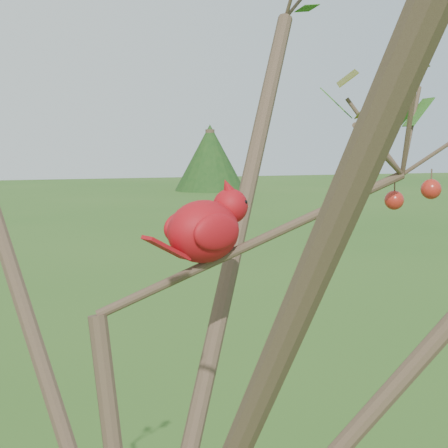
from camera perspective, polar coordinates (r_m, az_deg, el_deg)
name	(u,v)px	position (r m, az deg, el deg)	size (l,w,h in m)	color
crabapple_tree	(151,229)	(1.14, -6.12, -0.41)	(2.35, 2.05, 2.95)	#3E2D21
cardinal	(207,228)	(1.28, -1.42, -0.31)	(0.24, 0.16, 0.17)	#A80E13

